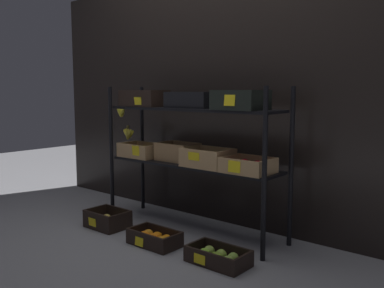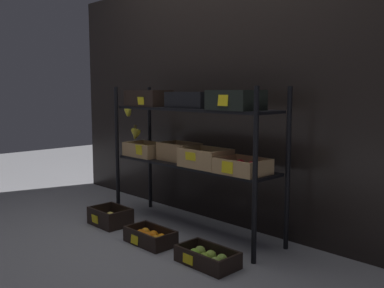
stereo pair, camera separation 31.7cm
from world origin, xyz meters
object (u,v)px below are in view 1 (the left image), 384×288
(display_rack, at_px, (189,137))
(crate_ground_apple_green, at_px, (218,257))
(crate_ground_apple_gold, at_px, (108,221))
(crate_ground_orange, at_px, (155,239))

(display_rack, height_order, crate_ground_apple_green, display_rack)
(crate_ground_apple_gold, relative_size, crate_ground_apple_green, 0.83)
(crate_ground_apple_gold, distance_m, crate_ground_orange, 0.55)
(display_rack, distance_m, crate_ground_apple_gold, 0.91)
(display_rack, bearing_deg, crate_ground_orange, -85.82)
(display_rack, xyz_separation_m, crate_ground_orange, (0.03, -0.40, -0.67))
(crate_ground_apple_gold, bearing_deg, crate_ground_apple_green, -0.93)
(display_rack, relative_size, crate_ground_orange, 4.37)
(display_rack, xyz_separation_m, crate_ground_apple_green, (0.55, -0.38, -0.67))
(crate_ground_apple_green, bearing_deg, crate_ground_orange, -177.77)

